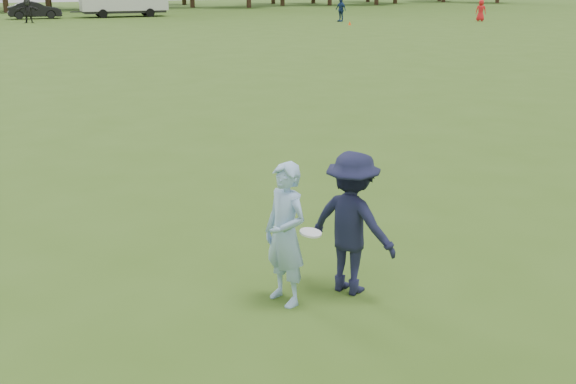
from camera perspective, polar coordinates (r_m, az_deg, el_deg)
name	(u,v)px	position (r m, az deg, el deg)	size (l,w,h in m)	color
ground	(283,301)	(8.63, -0.43, -9.18)	(200.00, 200.00, 0.00)	#385818
thrower	(285,234)	(8.25, -0.22, -3.61)	(0.66, 0.43, 1.81)	#93BAE4
defender	(352,223)	(8.58, 5.44, -2.64)	(1.20, 0.69, 1.86)	#181A35
player_far_b	(341,10)	(60.06, 4.48, 15.13)	(1.17, 0.49, 1.99)	navy
player_far_c	(481,10)	(62.64, 16.01, 14.55)	(0.88, 0.58, 1.81)	red
player_far_d	(28,10)	(62.18, -21.16, 14.14)	(1.88, 0.60, 2.03)	black
car_f	(35,10)	(67.77, -20.66, 14.21)	(1.62, 4.64, 1.53)	black
field_cone	(350,23)	(56.04, 5.25, 14.05)	(0.28, 0.28, 0.30)	#FB480D
disc_in_play	(311,233)	(8.13, 1.93, -3.47)	(0.33, 0.33, 0.07)	white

